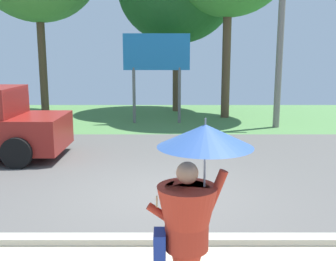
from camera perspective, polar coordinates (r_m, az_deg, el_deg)
ground_plane at (r=10.74m, az=-0.98°, el=-4.05°), size 40.00×22.00×0.20m
monk_pedestrian at (r=4.08m, az=3.18°, el=-13.05°), size 1.04×0.93×2.13m
utility_pole at (r=15.41m, az=15.84°, el=14.45°), size 1.80×0.24×7.21m
roadside_billboard at (r=15.77m, az=-1.69°, el=10.27°), size 2.60×0.12×3.50m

